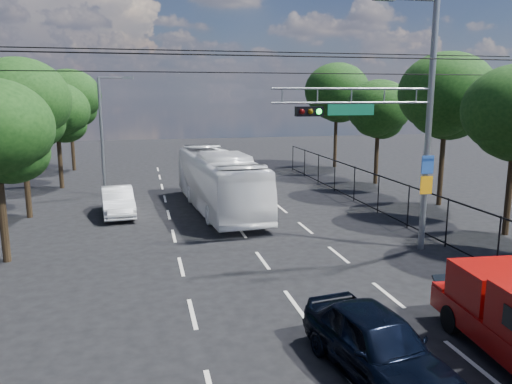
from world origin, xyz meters
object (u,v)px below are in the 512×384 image
object	(u,v)px
signal_mast	(400,116)
white_van	(118,201)
white_bus	(219,181)
navy_hatchback	(377,344)

from	to	relation	value
signal_mast	white_van	bearing A→B (deg)	141.73
signal_mast	white_bus	bearing A→B (deg)	123.13
white_van	navy_hatchback	bearing A→B (deg)	-75.38
navy_hatchback	signal_mast	bearing A→B (deg)	51.83
navy_hatchback	white_bus	world-z (taller)	white_bus
signal_mast	white_van	xyz separation A→B (m)	(-10.78, 8.51, -4.53)
navy_hatchback	white_bus	xyz separation A→B (m)	(-0.90, 16.57, 0.80)
navy_hatchback	white_van	xyz separation A→B (m)	(-6.10, 16.54, -0.04)
white_bus	navy_hatchback	bearing A→B (deg)	-91.27
white_bus	white_van	xyz separation A→B (m)	(-5.21, -0.04, -0.84)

